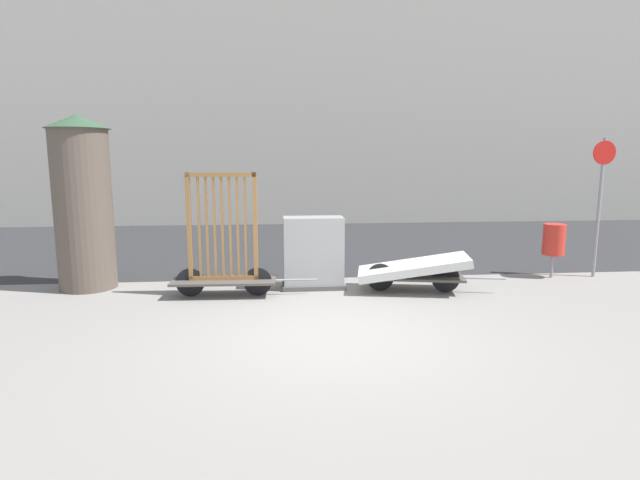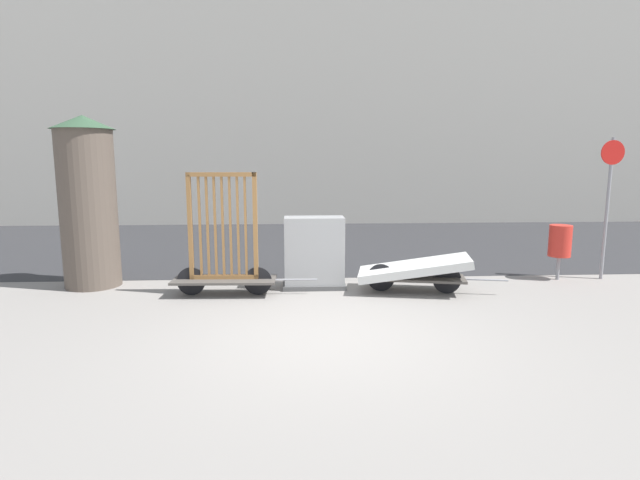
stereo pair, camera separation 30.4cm
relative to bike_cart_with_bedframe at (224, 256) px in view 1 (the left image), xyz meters
The scene contains 9 objects.
ground_plane 2.72m from the bike_cart_with_bedframe, 52.52° to the right, with size 60.00×60.00×0.00m, color gray.
road_strip 5.54m from the bike_cart_with_bedframe, 73.01° to the left, with size 56.00×8.28×0.01m.
building_facade 13.18m from the bike_cart_with_bedframe, 81.98° to the left, with size 48.00×4.00×14.17m.
bike_cart_with_bedframe is the anchor object (origin of this frame).
bike_cart_with_mattress 3.23m from the bike_cart_with_bedframe, ahead, with size 2.54×1.24×0.65m.
utility_cabinet 1.58m from the bike_cart_with_bedframe, 15.07° to the left, with size 1.11×0.55×1.27m.
trash_bin 6.24m from the bike_cart_with_bedframe, ahead, with size 0.41×0.41×1.05m.
sign_post 7.16m from the bike_cart_with_bedframe, ahead, with size 0.45×0.06×2.67m.
advertising_column 2.72m from the bike_cart_with_bedframe, 162.75° to the left, with size 1.08×1.08×3.02m.
Camera 1 is at (-0.76, -6.14, 2.25)m, focal length 28.00 mm.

